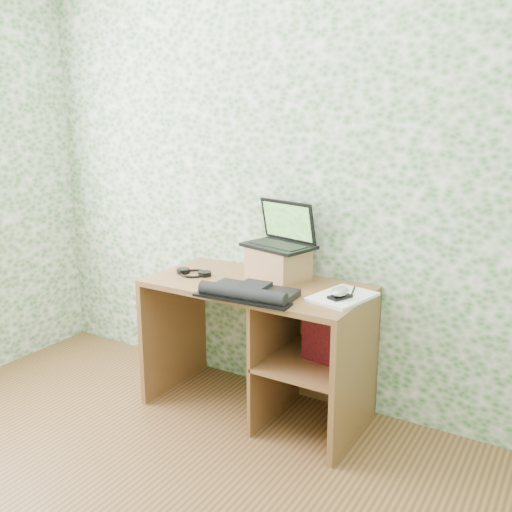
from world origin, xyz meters
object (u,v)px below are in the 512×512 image
Objects in this scene: keyboard at (249,292)px; notepad at (342,297)px; riser at (278,263)px; desk at (271,331)px; laptop at (282,236)px.

notepad is (0.41, 0.22, -0.02)m from keyboard.
riser reaches higher than keyboard.
desk is 4.10× the size of riser.
desk is at bearing 87.61° from keyboard.
notepad is (0.44, -0.18, -0.23)m from laptop.
laptop is 0.82× the size of keyboard.
keyboard is at bearing -84.88° from riser.
notepad is (0.42, -0.03, 0.28)m from desk.
riser is 0.47m from notepad.
laptop is at bearing 98.95° from desk.
riser is 0.57× the size of keyboard.
desk is 2.85× the size of laptop.
keyboard is at bearing -88.15° from desk.
laptop reaches higher than riser.
laptop reaches higher than desk.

